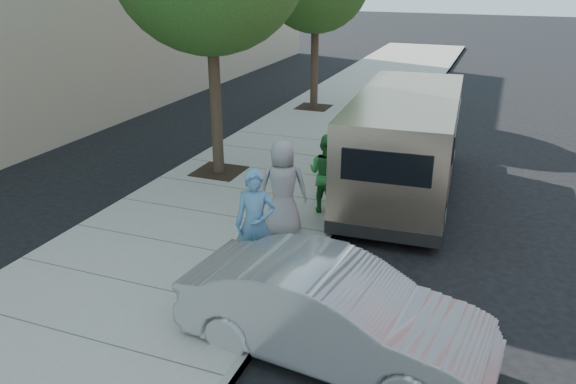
{
  "coord_description": "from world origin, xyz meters",
  "views": [
    {
      "loc": [
        4.25,
        -9.63,
        5.05
      ],
      "look_at": [
        0.72,
        -0.49,
        1.1
      ],
      "focal_mm": 35.0,
      "sensor_mm": 36.0,
      "label": 1
    }
  ],
  "objects_px": {
    "van": "(405,143)",
    "parking_meter": "(282,175)",
    "person_gray_shirt": "(283,188)",
    "person_green_shirt": "(326,174)",
    "sedan": "(334,313)",
    "person_striped_polo": "(353,148)",
    "person_officer": "(255,224)"
  },
  "relations": [
    {
      "from": "van",
      "to": "person_officer",
      "type": "bearing_deg",
      "value": -111.13
    },
    {
      "from": "person_green_shirt",
      "to": "person_gray_shirt",
      "type": "bearing_deg",
      "value": 84.4
    },
    {
      "from": "parking_meter",
      "to": "person_striped_polo",
      "type": "distance_m",
      "value": 2.54
    },
    {
      "from": "sedan",
      "to": "person_striped_polo",
      "type": "distance_m",
      "value": 6.07
    },
    {
      "from": "van",
      "to": "person_officer",
      "type": "xyz_separation_m",
      "value": [
        -1.57,
        -4.91,
        -0.19
      ]
    },
    {
      "from": "person_officer",
      "to": "person_gray_shirt",
      "type": "relative_size",
      "value": 0.98
    },
    {
      "from": "van",
      "to": "person_green_shirt",
      "type": "height_order",
      "value": "van"
    },
    {
      "from": "van",
      "to": "person_green_shirt",
      "type": "bearing_deg",
      "value": -126.74
    },
    {
      "from": "person_officer",
      "to": "person_striped_polo",
      "type": "distance_m",
      "value": 4.47
    },
    {
      "from": "sedan",
      "to": "person_gray_shirt",
      "type": "xyz_separation_m",
      "value": [
        -1.96,
        3.1,
        0.4
      ]
    },
    {
      "from": "parking_meter",
      "to": "person_gray_shirt",
      "type": "relative_size",
      "value": 0.76
    },
    {
      "from": "person_striped_polo",
      "to": "van",
      "type": "bearing_deg",
      "value": 155.16
    },
    {
      "from": "person_gray_shirt",
      "to": "person_green_shirt",
      "type": "bearing_deg",
      "value": -129.55
    },
    {
      "from": "person_green_shirt",
      "to": "person_striped_polo",
      "type": "bearing_deg",
      "value": -83.82
    },
    {
      "from": "sedan",
      "to": "person_green_shirt",
      "type": "xyz_separation_m",
      "value": [
        -1.51,
        4.43,
        0.3
      ]
    },
    {
      "from": "parking_meter",
      "to": "person_officer",
      "type": "xyz_separation_m",
      "value": [
        0.34,
        -2.04,
        -0.12
      ]
    },
    {
      "from": "parking_meter",
      "to": "person_gray_shirt",
      "type": "xyz_separation_m",
      "value": [
        0.18,
        -0.4,
        -0.1
      ]
    },
    {
      "from": "sedan",
      "to": "person_green_shirt",
      "type": "height_order",
      "value": "person_green_shirt"
    },
    {
      "from": "van",
      "to": "sedan",
      "type": "xyz_separation_m",
      "value": [
        0.23,
        -6.36,
        -0.57
      ]
    },
    {
      "from": "sedan",
      "to": "person_gray_shirt",
      "type": "relative_size",
      "value": 2.23
    },
    {
      "from": "person_gray_shirt",
      "to": "person_striped_polo",
      "type": "distance_m",
      "value": 2.88
    },
    {
      "from": "van",
      "to": "parking_meter",
      "type": "bearing_deg",
      "value": -127.12
    },
    {
      "from": "person_officer",
      "to": "person_green_shirt",
      "type": "distance_m",
      "value": 2.99
    },
    {
      "from": "van",
      "to": "sedan",
      "type": "relative_size",
      "value": 1.54
    },
    {
      "from": "sedan",
      "to": "van",
      "type": "bearing_deg",
      "value": 7.87
    },
    {
      "from": "parking_meter",
      "to": "van",
      "type": "xyz_separation_m",
      "value": [
        1.92,
        2.87,
        0.07
      ]
    },
    {
      "from": "van",
      "to": "person_gray_shirt",
      "type": "relative_size",
      "value": 3.43
    },
    {
      "from": "van",
      "to": "person_gray_shirt",
      "type": "height_order",
      "value": "van"
    },
    {
      "from": "person_officer",
      "to": "sedan",
      "type": "bearing_deg",
      "value": -55.34
    },
    {
      "from": "parking_meter",
      "to": "van",
      "type": "relative_size",
      "value": 0.22
    },
    {
      "from": "person_green_shirt",
      "to": "person_striped_polo",
      "type": "height_order",
      "value": "person_striped_polo"
    },
    {
      "from": "person_gray_shirt",
      "to": "sedan",
      "type": "bearing_deg",
      "value": 101.69
    }
  ]
}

